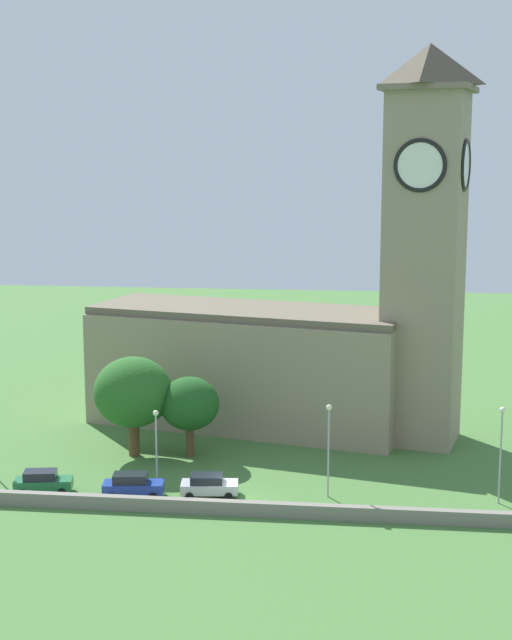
{
  "coord_description": "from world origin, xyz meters",
  "views": [
    {
      "loc": [
        9.87,
        -66.75,
        25.39
      ],
      "look_at": [
        0.97,
        8.12,
        12.4
      ],
      "focal_mm": 52.83,
      "sensor_mm": 36.0,
      "label": 1
    }
  ],
  "objects_px": {
    "car_silver": "(209,485)",
    "streetlamp_west_mid": "(156,436)",
    "tree_riverside_west": "(133,392)",
    "streetlamp_central": "(329,436)",
    "streetlamp_east_mid": "(501,440)",
    "car_green": "(43,482)",
    "tree_churchyard": "(190,404)",
    "car_blue": "(133,485)",
    "church": "(297,333)"
  },
  "relations": [
    {
      "from": "streetlamp_west_mid",
      "to": "tree_churchyard",
      "type": "bearing_deg",
      "value": 82.82
    },
    {
      "from": "tree_riverside_west",
      "to": "streetlamp_central",
      "type": "bearing_deg",
      "value": -25.63
    },
    {
      "from": "church",
      "to": "car_blue",
      "type": "xyz_separation_m",
      "value": [
        -10.86,
        -20.2,
        -8.21
      ]
    },
    {
      "from": "car_green",
      "to": "streetlamp_east_mid",
      "type": "bearing_deg",
      "value": 3.23
    },
    {
      "from": "car_silver",
      "to": "streetlamp_east_mid",
      "type": "distance_m",
      "value": 22.12
    },
    {
      "from": "car_silver",
      "to": "streetlamp_central",
      "type": "xyz_separation_m",
      "value": [
        9.03,
        0.85,
        3.96
      ]
    },
    {
      "from": "car_green",
      "to": "streetlamp_west_mid",
      "type": "relative_size",
      "value": 0.73
    },
    {
      "from": "car_green",
      "to": "streetlamp_central",
      "type": "xyz_separation_m",
      "value": [
        21.78,
        1.8,
        3.9
      ]
    },
    {
      "from": "streetlamp_central",
      "to": "streetlamp_east_mid",
      "type": "height_order",
      "value": "streetlamp_east_mid"
    },
    {
      "from": "church",
      "to": "car_green",
      "type": "bearing_deg",
      "value": -131.74
    },
    {
      "from": "car_green",
      "to": "car_blue",
      "type": "bearing_deg",
      "value": -0.72
    },
    {
      "from": "church",
      "to": "car_silver",
      "type": "distance_m",
      "value": 21.52
    },
    {
      "from": "streetlamp_west_mid",
      "to": "tree_churchyard",
      "type": "xyz_separation_m",
      "value": [
        1.04,
        8.3,
        0.38
      ]
    },
    {
      "from": "church",
      "to": "car_blue",
      "type": "height_order",
      "value": "church"
    },
    {
      "from": "car_silver",
      "to": "tree_riverside_west",
      "type": "distance_m",
      "value": 13.03
    },
    {
      "from": "streetlamp_west_mid",
      "to": "streetlamp_east_mid",
      "type": "distance_m",
      "value": 26.0
    },
    {
      "from": "car_blue",
      "to": "tree_riverside_west",
      "type": "xyz_separation_m",
      "value": [
        -2.41,
        10.09,
        4.66
      ]
    },
    {
      "from": "streetlamp_west_mid",
      "to": "car_blue",
      "type": "bearing_deg",
      "value": -123.8
    },
    {
      "from": "church",
      "to": "car_green",
      "type": "relative_size",
      "value": 7.89
    },
    {
      "from": "streetlamp_east_mid",
      "to": "tree_churchyard",
      "type": "bearing_deg",
      "value": 161.49
    },
    {
      "from": "car_green",
      "to": "car_silver",
      "type": "relative_size",
      "value": 1.02
    },
    {
      "from": "streetlamp_central",
      "to": "streetlamp_east_mid",
      "type": "xyz_separation_m",
      "value": [
        12.7,
        0.14,
        0.1
      ]
    },
    {
      "from": "church",
      "to": "car_silver",
      "type": "height_order",
      "value": "church"
    },
    {
      "from": "streetlamp_central",
      "to": "tree_churchyard",
      "type": "height_order",
      "value": "streetlamp_central"
    },
    {
      "from": "tree_riverside_west",
      "to": "car_silver",
      "type": "bearing_deg",
      "value": -48.29
    },
    {
      "from": "car_green",
      "to": "tree_riverside_west",
      "type": "bearing_deg",
      "value": 64.92
    },
    {
      "from": "church",
      "to": "car_blue",
      "type": "distance_m",
      "value": 24.35
    },
    {
      "from": "church",
      "to": "streetlamp_west_mid",
      "type": "bearing_deg",
      "value": -117.57
    },
    {
      "from": "church",
      "to": "streetlamp_central",
      "type": "distance_m",
      "value": 19.2
    },
    {
      "from": "car_blue",
      "to": "streetlamp_west_mid",
      "type": "bearing_deg",
      "value": 56.2
    },
    {
      "from": "car_silver",
      "to": "streetlamp_west_mid",
      "type": "height_order",
      "value": "streetlamp_west_mid"
    },
    {
      "from": "car_green",
      "to": "tree_riverside_west",
      "type": "xyz_separation_m",
      "value": [
        4.68,
        10.01,
        4.7
      ]
    },
    {
      "from": "church",
      "to": "car_silver",
      "type": "bearing_deg",
      "value": -105.16
    },
    {
      "from": "car_blue",
      "to": "tree_riverside_west",
      "type": "distance_m",
      "value": 11.37
    },
    {
      "from": "car_blue",
      "to": "tree_churchyard",
      "type": "height_order",
      "value": "tree_churchyard"
    },
    {
      "from": "car_blue",
      "to": "car_green",
      "type": "bearing_deg",
      "value": 179.28
    },
    {
      "from": "streetlamp_west_mid",
      "to": "streetlamp_central",
      "type": "xyz_separation_m",
      "value": [
        13.29,
        -0.2,
        0.53
      ]
    },
    {
      "from": "car_green",
      "to": "car_blue",
      "type": "relative_size",
      "value": 0.97
    },
    {
      "from": "tree_riverside_west",
      "to": "streetlamp_west_mid",
      "type": "bearing_deg",
      "value": -64.56
    },
    {
      "from": "tree_churchyard",
      "to": "tree_riverside_west",
      "type": "xyz_separation_m",
      "value": [
        -4.85,
        -0.29,
        0.95
      ]
    },
    {
      "from": "car_blue",
      "to": "tree_churchyard",
      "type": "bearing_deg",
      "value": 76.76
    },
    {
      "from": "church",
      "to": "car_silver",
      "type": "xyz_separation_m",
      "value": [
        -5.19,
        -19.16,
        -8.31
      ]
    },
    {
      "from": "church",
      "to": "streetlamp_east_mid",
      "type": "relative_size",
      "value": 4.91
    },
    {
      "from": "car_green",
      "to": "tree_churchyard",
      "type": "distance_m",
      "value": 14.52
    },
    {
      "from": "car_green",
      "to": "car_blue",
      "type": "height_order",
      "value": "car_blue"
    },
    {
      "from": "streetlamp_central",
      "to": "church",
      "type": "bearing_deg",
      "value": 101.83
    },
    {
      "from": "streetlamp_west_mid",
      "to": "streetlamp_east_mid",
      "type": "bearing_deg",
      "value": -0.12
    },
    {
      "from": "car_blue",
      "to": "car_silver",
      "type": "distance_m",
      "value": 5.76
    },
    {
      "from": "church",
      "to": "tree_riverside_west",
      "type": "relative_size",
      "value": 4.19
    },
    {
      "from": "car_silver",
      "to": "tree_riverside_west",
      "type": "xyz_separation_m",
      "value": [
        -8.07,
        9.06,
        4.76
      ]
    }
  ]
}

